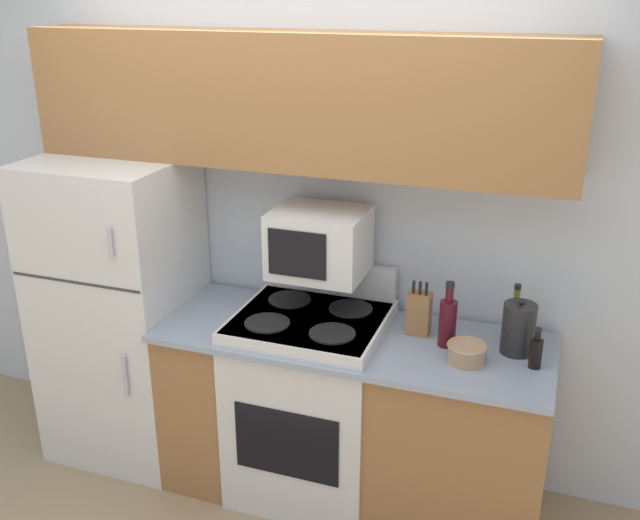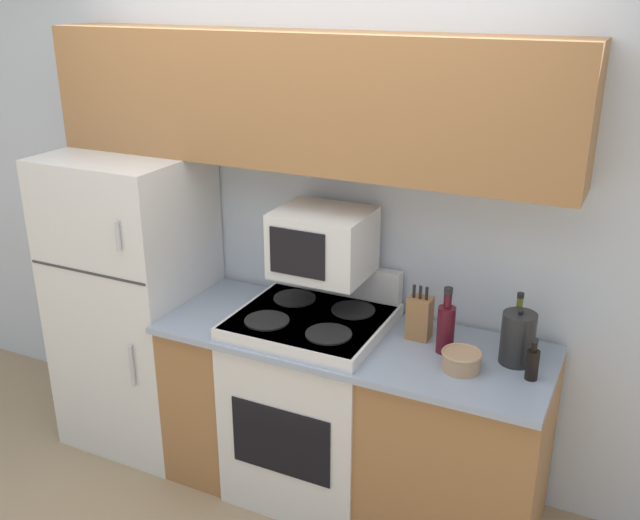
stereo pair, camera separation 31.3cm
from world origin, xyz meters
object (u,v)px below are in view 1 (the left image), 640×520
(stove, at_px, (311,401))
(knife_block, at_px, (419,313))
(bottle_olive_oil, at_px, (515,317))
(refrigerator, at_px, (121,311))
(bottle_soy_sauce, at_px, (536,352))
(microwave, at_px, (319,242))
(bottle_wine_red, at_px, (448,321))
(bowl, at_px, (467,352))
(kettle, at_px, (518,329))

(stove, height_order, knife_block, knife_block)
(bottle_olive_oil, bearing_deg, stove, -166.82)
(refrigerator, distance_m, bottle_soy_sauce, 2.06)
(refrigerator, bearing_deg, bottle_olive_oil, 5.64)
(refrigerator, bearing_deg, microwave, 5.77)
(bottle_soy_sauce, xyz_separation_m, bottle_olive_oil, (-0.11, 0.24, 0.03))
(stove, height_order, bottle_wine_red, bottle_wine_red)
(stove, relative_size, microwave, 2.60)
(microwave, xyz_separation_m, bottle_olive_oil, (0.89, 0.09, -0.27))
(refrigerator, xyz_separation_m, stove, (1.05, -0.02, -0.31))
(stove, bearing_deg, knife_block, 13.84)
(bowl, xyz_separation_m, bottle_soy_sauce, (0.27, 0.05, 0.03))
(bottle_olive_oil, bearing_deg, knife_block, -167.60)
(stove, height_order, kettle, kettle)
(knife_block, distance_m, bottle_soy_sauce, 0.54)
(bottle_soy_sauce, relative_size, bottle_olive_oil, 0.69)
(bottle_olive_oil, bearing_deg, refrigerator, -174.36)
(bottle_soy_sauce, bearing_deg, kettle, 127.28)
(bottle_olive_oil, distance_m, kettle, 0.13)
(stove, xyz_separation_m, bottle_soy_sauce, (1.00, -0.03, 0.47))
(knife_block, relative_size, bowl, 1.51)
(kettle, bearing_deg, knife_block, 174.80)
(bottle_wine_red, bearing_deg, kettle, 7.57)
(bowl, bearing_deg, kettle, 39.80)
(kettle, bearing_deg, bottle_wine_red, -172.43)
(stove, height_order, bowl, stove)
(refrigerator, distance_m, knife_block, 1.54)
(microwave, bearing_deg, bottle_wine_red, -7.73)
(bottle_soy_sauce, relative_size, bottle_wine_red, 0.60)
(knife_block, relative_size, bottle_wine_red, 0.85)
(microwave, height_order, knife_block, microwave)
(bottle_soy_sauce, xyz_separation_m, kettle, (-0.08, 0.11, 0.04))
(bowl, height_order, bottle_olive_oil, bottle_olive_oil)
(microwave, distance_m, bottle_olive_oil, 0.94)
(stove, relative_size, knife_block, 4.32)
(knife_block, bearing_deg, microwave, 179.39)
(bowl, relative_size, bottle_soy_sauce, 0.94)
(knife_block, bearing_deg, bowl, -38.69)
(microwave, height_order, bottle_wine_red, microwave)
(bowl, distance_m, kettle, 0.26)
(bottle_olive_oil, bearing_deg, bowl, -119.47)
(stove, bearing_deg, refrigerator, 179.05)
(refrigerator, height_order, knife_block, refrigerator)
(kettle, bearing_deg, stove, -175.12)
(bottle_wine_red, relative_size, bottle_olive_oil, 1.15)
(knife_block, distance_m, bottle_olive_oil, 0.42)
(stove, bearing_deg, microwave, 89.40)
(knife_block, height_order, bottle_wine_red, bottle_wine_red)
(bottle_wine_red, bearing_deg, stove, -176.40)
(stove, xyz_separation_m, bowl, (0.73, -0.08, 0.44))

